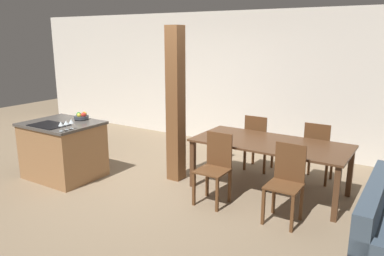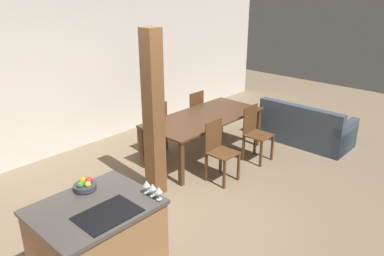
{
  "view_description": "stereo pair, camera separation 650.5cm",
  "coord_description": "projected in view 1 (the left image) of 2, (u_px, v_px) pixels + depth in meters",
  "views": [
    {
      "loc": [
        3.35,
        -4.13,
        2.22
      ],
      "look_at": [
        0.6,
        0.2,
        0.95
      ],
      "focal_mm": 35.0,
      "sensor_mm": 36.0,
      "label": 1
    },
    {
      "loc": [
        -3.05,
        -3.18,
        2.88
      ],
      "look_at": [
        0.6,
        0.2,
        0.95
      ],
      "focal_mm": 35.0,
      "sensor_mm": 36.0,
      "label": 2
    }
  ],
  "objects": [
    {
      "name": "fruit_bowl",
      "position": [
        82.0,
        116.0,
        6.05
      ],
      "size": [
        0.23,
        0.23,
        0.11
      ],
      "color": "#383D47",
      "rests_on": "kitchen_island"
    },
    {
      "name": "wine_glass_middle",
      "position": [
        66.0,
        123.0,
        5.33
      ],
      "size": [
        0.08,
        0.08,
        0.14
      ],
      "color": "silver",
      "rests_on": "kitchen_island"
    },
    {
      "name": "wine_glass_far",
      "position": [
        71.0,
        122.0,
        5.4
      ],
      "size": [
        0.08,
        0.08,
        0.14
      ],
      "color": "silver",
      "rests_on": "kitchen_island"
    },
    {
      "name": "kitchen_island",
      "position": [
        63.0,
        150.0,
        5.96
      ],
      "size": [
        1.13,
        0.93,
        0.91
      ],
      "color": "#9E7047",
      "rests_on": "ground_plane"
    },
    {
      "name": "timber_post",
      "position": [
        176.0,
        105.0,
        5.7
      ],
      "size": [
        0.22,
        0.22,
        2.37
      ],
      "color": "brown",
      "rests_on": "ground_plane"
    },
    {
      "name": "dining_chair_far_left",
      "position": [
        258.0,
        141.0,
        6.23
      ],
      "size": [
        0.4,
        0.4,
        0.95
      ],
      "rotation": [
        0.0,
        0.0,
        3.14
      ],
      "color": "brown",
      "rests_on": "ground_plane"
    },
    {
      "name": "wall_back",
      "position": [
        235.0,
        79.0,
        7.62
      ],
      "size": [
        11.2,
        0.08,
        2.7
      ],
      "color": "silver",
      "rests_on": "ground_plane"
    },
    {
      "name": "dining_table",
      "position": [
        270.0,
        147.0,
        5.34
      ],
      "size": [
        2.18,
        1.02,
        0.75
      ],
      "color": "#51331E",
      "rests_on": "ground_plane"
    },
    {
      "name": "dining_chair_near_right",
      "position": [
        286.0,
        181.0,
        4.52
      ],
      "size": [
        0.4,
        0.4,
        0.95
      ],
      "color": "brown",
      "rests_on": "ground_plane"
    },
    {
      "name": "wine_glass_near",
      "position": [
        61.0,
        124.0,
        5.26
      ],
      "size": [
        0.08,
        0.08,
        0.14
      ],
      "color": "silver",
      "rests_on": "kitchen_island"
    },
    {
      "name": "dining_chair_far_right",
      "position": [
        318.0,
        151.0,
        5.72
      ],
      "size": [
        0.4,
        0.4,
        0.95
      ],
      "rotation": [
        0.0,
        0.0,
        3.14
      ],
      "color": "brown",
      "rests_on": "ground_plane"
    },
    {
      "name": "ground_plane",
      "position": [
        151.0,
        186.0,
        5.66
      ],
      "size": [
        16.0,
        16.0,
        0.0
      ],
      "primitive_type": "plane",
      "color": "#847056"
    },
    {
      "name": "dining_chair_near_left",
      "position": [
        215.0,
        167.0,
        5.03
      ],
      "size": [
        0.4,
        0.4,
        0.95
      ],
      "color": "brown",
      "rests_on": "ground_plane"
    }
  ]
}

